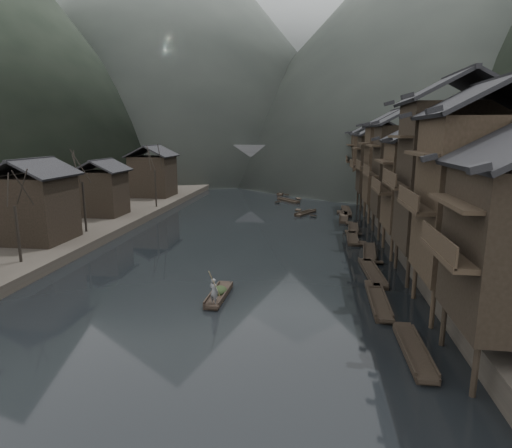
# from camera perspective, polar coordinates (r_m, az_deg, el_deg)

# --- Properties ---
(water) EXTENTS (300.00, 300.00, 0.00)m
(water) POSITION_cam_1_polar(r_m,az_deg,el_deg) (31.74, -5.41, -9.50)
(water) COLOR black
(water) RESTS_ON ground
(right_bank) EXTENTS (40.00, 200.00, 1.80)m
(right_bank) POSITION_cam_1_polar(r_m,az_deg,el_deg) (75.08, 29.56, 2.23)
(right_bank) COLOR #2D2823
(right_bank) RESTS_ON ground
(left_bank) EXTENTS (40.00, 200.00, 1.20)m
(left_bank) POSITION_cam_1_polar(r_m,az_deg,el_deg) (81.21, -23.54, 3.21)
(left_bank) COLOR #2D2823
(left_bank) RESTS_ON ground
(stilt_houses) EXTENTS (9.00, 67.60, 16.25)m
(stilt_houses) POSITION_cam_1_polar(r_m,az_deg,el_deg) (49.05, 20.11, 8.17)
(stilt_houses) COLOR black
(stilt_houses) RESTS_ON ground
(left_houses) EXTENTS (8.10, 53.20, 8.73)m
(left_houses) POSITION_cam_1_polar(r_m,az_deg,el_deg) (56.29, -21.59, 5.10)
(left_houses) COLOR black
(left_houses) RESTS_ON left_bank
(bare_trees) EXTENTS (3.92, 46.11, 7.84)m
(bare_trees) POSITION_cam_1_polar(r_m,az_deg,el_deg) (47.50, -22.65, 5.20)
(bare_trees) COLOR black
(bare_trees) RESTS_ON left_bank
(moored_sampans) EXTENTS (3.06, 49.60, 0.47)m
(moored_sampans) POSITION_cam_1_polar(r_m,az_deg,el_deg) (46.11, 13.63, -2.66)
(moored_sampans) COLOR black
(moored_sampans) RESTS_ON water
(midriver_boats) EXTENTS (7.43, 46.23, 0.45)m
(midriver_boats) POSITION_cam_1_polar(r_m,az_deg,el_deg) (81.94, 5.07, 3.95)
(midriver_boats) COLOR black
(midriver_boats) RESTS_ON water
(stone_bridge) EXTENTS (40.00, 6.00, 9.00)m
(stone_bridge) POSITION_cam_1_polar(r_m,az_deg,el_deg) (101.19, 3.74, 8.29)
(stone_bridge) COLOR #4C4C4F
(stone_bridge) RESTS_ON ground
(hills) EXTENTS (320.00, 380.00, 113.28)m
(hills) POSITION_cam_1_polar(r_m,az_deg,el_deg) (199.81, 7.78, 23.55)
(hills) COLOR black
(hills) RESTS_ON ground
(hero_sampan) EXTENTS (1.22, 5.10, 0.44)m
(hero_sampan) POSITION_cam_1_polar(r_m,az_deg,el_deg) (31.34, -4.97, -9.38)
(hero_sampan) COLOR black
(hero_sampan) RESTS_ON water
(cargo_heap) EXTENTS (1.12, 1.46, 0.67)m
(cargo_heap) POSITION_cam_1_polar(r_m,az_deg,el_deg) (31.35, -4.91, -8.26)
(cargo_heap) COLOR black
(cargo_heap) RESTS_ON hero_sampan
(boatman) EXTENTS (0.81, 0.71, 1.86)m
(boatman) POSITION_cam_1_polar(r_m,az_deg,el_deg) (29.30, -5.65, -8.52)
(boatman) COLOR slate
(boatman) RESTS_ON hero_sampan
(bamboo_pole) EXTENTS (0.61, 2.07, 3.22)m
(bamboo_pole) POSITION_cam_1_polar(r_m,az_deg,el_deg) (28.47, -5.36, -3.75)
(bamboo_pole) COLOR #8C7A51
(bamboo_pole) RESTS_ON boatman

